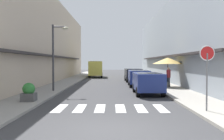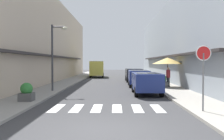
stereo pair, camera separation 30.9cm
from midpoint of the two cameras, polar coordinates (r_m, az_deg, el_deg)
ground_plane at (r=26.52m, az=-0.58°, el=-3.00°), size 101.73×101.73×0.00m
sidewalk_left at (r=26.98m, az=-10.76°, el=-2.83°), size 2.42×64.74×0.12m
sidewalk_right at (r=26.89m, az=9.62°, el=-2.83°), size 2.42×64.74×0.12m
building_row_left at (r=29.18m, az=-17.54°, el=6.40°), size 5.50×43.62×9.22m
building_row_right at (r=29.02m, az=16.49°, el=5.92°), size 5.50×43.62×8.70m
crosswalk at (r=12.08m, az=-1.21°, el=-8.59°), size 5.20×2.20×0.01m
parked_car_near at (r=17.35m, az=7.44°, el=-2.44°), size 1.82×3.99×1.47m
parked_car_mid at (r=23.14m, az=5.55°, el=-1.41°), size 1.87×3.97×1.47m
parked_car_far at (r=29.12m, az=4.39°, el=-0.77°), size 1.83×4.40×1.47m
delivery_van at (r=37.93m, az=-3.99°, el=0.52°), size 2.17×5.47×2.37m
round_street_sign at (r=11.35m, az=19.75°, el=1.96°), size 0.65×0.07×2.76m
street_lamp at (r=18.88m, az=-13.02°, el=4.42°), size 1.19×0.28×4.77m
cafe_umbrella at (r=22.35m, az=11.94°, el=2.03°), size 2.59×2.59×2.48m
planter_corner at (r=14.23m, az=-18.84°, el=-4.80°), size 0.71×0.71×0.97m
planter_midblock at (r=21.47m, az=10.76°, el=-2.55°), size 0.88×0.88×1.07m
pedestrian_walking_near at (r=21.63m, az=12.09°, el=-1.48°), size 0.34×0.34×1.65m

